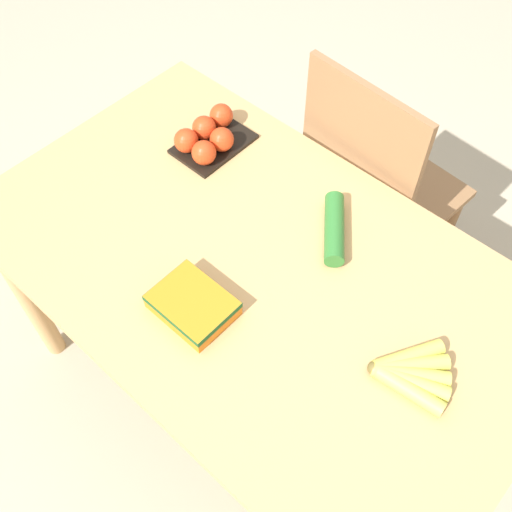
# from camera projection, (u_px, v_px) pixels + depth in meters

# --- Properties ---
(ground_plane) EXTENTS (12.00, 12.00, 0.00)m
(ground_plane) POSITION_uv_depth(u_px,v_px,m) (256.00, 390.00, 1.98)
(ground_plane) COLOR #B7A88E
(dining_table) EXTENTS (1.36, 0.81, 0.73)m
(dining_table) POSITION_uv_depth(u_px,v_px,m) (256.00, 287.00, 1.47)
(dining_table) COLOR tan
(dining_table) RESTS_ON ground_plane
(chair) EXTENTS (0.45, 0.43, 0.95)m
(chair) POSITION_uv_depth(u_px,v_px,m) (373.00, 191.00, 1.85)
(chair) COLOR #8E6642
(chair) RESTS_ON ground_plane
(banana_bunch) EXTENTS (0.17, 0.16, 0.03)m
(banana_bunch) POSITION_uv_depth(u_px,v_px,m) (409.00, 373.00, 1.21)
(banana_bunch) COLOR brown
(banana_bunch) RESTS_ON dining_table
(tomato_pack) EXTENTS (0.14, 0.21, 0.07)m
(tomato_pack) POSITION_uv_depth(u_px,v_px,m) (209.00, 137.00, 1.58)
(tomato_pack) COLOR black
(tomato_pack) RESTS_ON dining_table
(carrot_bag) EXTENTS (0.17, 0.13, 0.04)m
(carrot_bag) POSITION_uv_depth(u_px,v_px,m) (193.00, 304.00, 1.29)
(carrot_bag) COLOR orange
(carrot_bag) RESTS_ON dining_table
(cucumber_near) EXTENTS (0.16, 0.18, 0.05)m
(cucumber_near) POSITION_uv_depth(u_px,v_px,m) (334.00, 228.00, 1.42)
(cucumber_near) COLOR #2D702D
(cucumber_near) RESTS_ON dining_table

